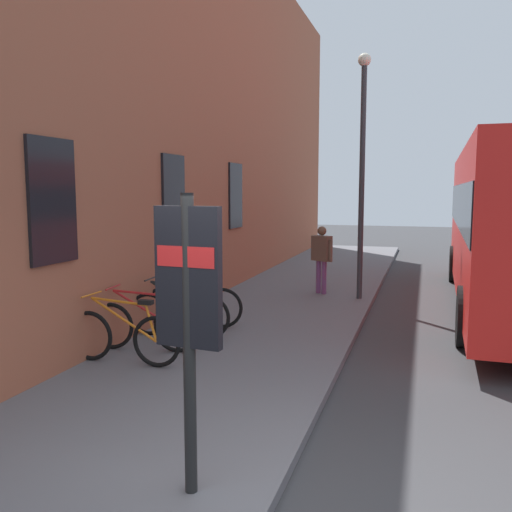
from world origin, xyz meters
The scene contains 10 objects.
ground centered at (6.00, -1.00, 0.00)m, with size 60.00×60.00×0.00m, color #38383A.
sidewalk_pavement centered at (8.00, 1.75, 0.06)m, with size 24.00×3.50×0.12m, color slate.
station_facade centered at (8.99, 3.80, 4.53)m, with size 22.00×0.65×9.07m.
bicycle_nearest_sign centered at (2.64, 2.91, 0.51)m, with size 0.48×1.77×0.97m.
bicycle_by_door centered at (3.29, 2.93, 0.51)m, with size 0.48×1.76×0.97m.
bicycle_beside_lamp centered at (4.16, 2.77, 0.51)m, with size 0.48×1.77×0.97m.
bicycle_end_of_row centered at (4.81, 2.80, 0.51)m, with size 0.55×1.74×0.97m.
transit_info_sign centered at (-0.08, 0.67, 1.72)m, with size 0.14×0.56×2.40m.
pedestrian_crossing_street centered at (8.65, 1.23, 1.09)m, with size 0.41×0.55×1.58m.
street_lamp centered at (8.31, 0.30, 3.26)m, with size 0.28×0.28×5.32m.
Camera 1 is at (-3.89, -1.07, 2.54)m, focal length 38.33 mm.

